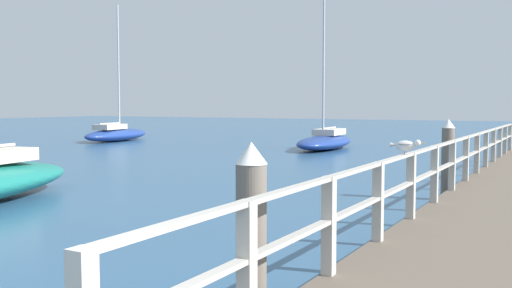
{
  "coord_description": "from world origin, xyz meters",
  "views": [
    {
      "loc": [
        0.76,
        -1.22,
        2.18
      ],
      "look_at": [
        -3.69,
        6.71,
        1.55
      ],
      "focal_mm": 40.0,
      "sensor_mm": 36.0,
      "label": 1
    }
  ],
  "objects_px": {
    "dock_piling_near": "(251,243)",
    "seagull_foreground": "(406,145)",
    "dock_piling_far": "(448,159)",
    "boat_2": "(325,141)",
    "boat_0": "(116,134)"
  },
  "relations": [
    {
      "from": "seagull_foreground",
      "to": "boat_0",
      "type": "distance_m",
      "value": 27.95
    },
    {
      "from": "boat_0",
      "to": "boat_2",
      "type": "relative_size",
      "value": 1.12
    },
    {
      "from": "dock_piling_far",
      "to": "boat_2",
      "type": "xyz_separation_m",
      "value": [
        -8.16,
        12.55,
        -0.53
      ]
    },
    {
      "from": "dock_piling_near",
      "to": "dock_piling_far",
      "type": "height_order",
      "value": "same"
    },
    {
      "from": "seagull_foreground",
      "to": "boat_2",
      "type": "distance_m",
      "value": 19.74
    },
    {
      "from": "dock_piling_far",
      "to": "boat_2",
      "type": "bearing_deg",
      "value": 123.04
    },
    {
      "from": "dock_piling_near",
      "to": "seagull_foreground",
      "type": "bearing_deg",
      "value": 84.19
    },
    {
      "from": "seagull_foreground",
      "to": "boat_2",
      "type": "xyz_separation_m",
      "value": [
        -8.55,
        17.76,
        -1.19
      ]
    },
    {
      "from": "dock_piling_near",
      "to": "boat_2",
      "type": "bearing_deg",
      "value": 110.73
    },
    {
      "from": "dock_piling_near",
      "to": "boat_2",
      "type": "height_order",
      "value": "boat_2"
    },
    {
      "from": "boat_0",
      "to": "boat_2",
      "type": "xyz_separation_m",
      "value": [
        13.29,
        0.35,
        -0.04
      ]
    },
    {
      "from": "dock_piling_far",
      "to": "seagull_foreground",
      "type": "xyz_separation_m",
      "value": [
        0.39,
        -5.21,
        0.66
      ]
    },
    {
      "from": "dock_piling_near",
      "to": "boat_0",
      "type": "distance_m",
      "value": 30.18
    },
    {
      "from": "dock_piling_near",
      "to": "dock_piling_far",
      "type": "xyz_separation_m",
      "value": [
        0.0,
        9.02,
        0.0
      ]
    },
    {
      "from": "dock_piling_far",
      "to": "boat_2",
      "type": "height_order",
      "value": "boat_2"
    }
  ]
}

